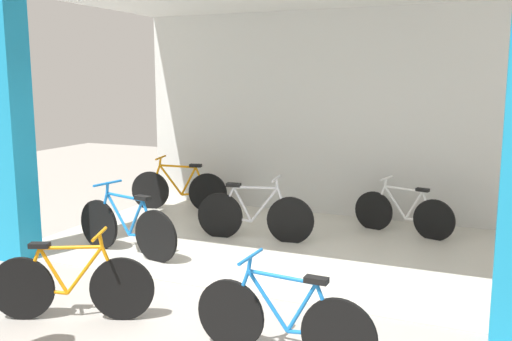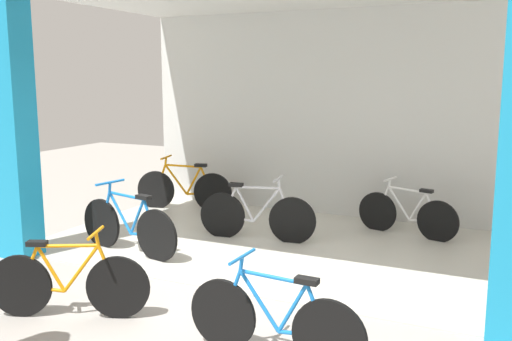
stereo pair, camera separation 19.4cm
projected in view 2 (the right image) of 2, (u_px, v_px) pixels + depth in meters
The scene contains 8 objects.
ground_plane at pixel (219, 291), 5.92m from camera, with size 20.58×20.58×0.00m, color #9E9991.
shop_facade at pixel (286, 76), 7.21m from camera, with size 6.49×4.03×4.23m.
bicycle_inside_0 at pixel (184, 189), 9.46m from camera, with size 1.63×0.50×0.91m.
bicycle_inside_1 at pixel (407, 214), 7.89m from camera, with size 1.44×0.45×0.81m.
bicycle_inside_2 at pixel (256, 215), 7.67m from camera, with size 1.63×0.45×0.90m.
bicycle_inside_3 at pixel (128, 226), 7.09m from camera, with size 1.65×0.45×0.91m.
bicycle_parked_0 at pixel (68, 283), 5.23m from camera, with size 1.42×0.62×0.84m.
bicycle_parked_1 at pixel (274, 321), 4.42m from camera, with size 1.52×0.42×0.83m.
Camera 2 is at (2.73, -4.94, 2.23)m, focal length 39.39 mm.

